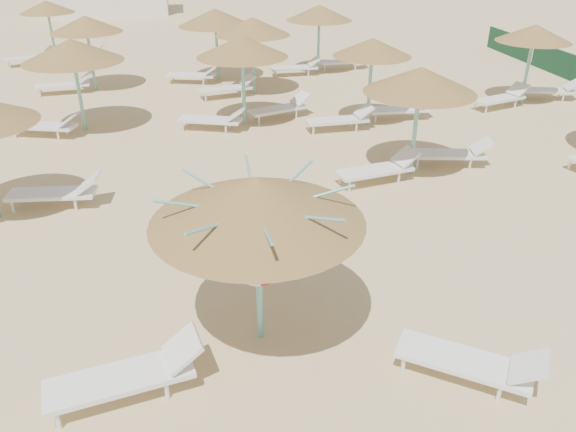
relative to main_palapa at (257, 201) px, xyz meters
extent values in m
plane|color=tan|center=(0.26, 0.11, -2.35)|extent=(120.00, 120.00, 0.00)
cylinder|color=#67B3AA|center=(0.00, 0.00, -1.22)|extent=(0.11, 0.11, 2.26)
cone|color=brown|center=(0.00, 0.00, 0.02)|extent=(3.02, 3.02, 0.68)
cylinder|color=#67B3AA|center=(0.00, 0.00, -0.23)|extent=(0.20, 0.20, 0.12)
cylinder|color=#67B3AA|center=(0.69, 0.00, -0.03)|extent=(1.36, 0.04, 0.35)
cylinder|color=#67B3AA|center=(0.49, 0.49, -0.03)|extent=(1.00, 1.00, 0.35)
cylinder|color=#67B3AA|center=(0.00, 0.70, -0.03)|extent=(0.04, 1.36, 0.35)
cylinder|color=#67B3AA|center=(-0.49, 0.49, -0.03)|extent=(1.00, 1.00, 0.35)
cylinder|color=#67B3AA|center=(-0.69, 0.00, -0.03)|extent=(1.36, 0.04, 0.35)
cylinder|color=#67B3AA|center=(-0.49, -0.49, -0.03)|extent=(1.00, 1.00, 0.35)
cylinder|color=#67B3AA|center=(0.00, -0.69, -0.03)|extent=(0.04, 1.36, 0.35)
cylinder|color=#67B3AA|center=(0.49, -0.49, -0.03)|extent=(1.00, 1.00, 0.35)
torus|color=red|center=(0.00, -0.10, -0.98)|extent=(0.70, 0.15, 0.70)
cylinder|color=silver|center=(-2.76, -1.33, -2.20)|extent=(0.06, 0.06, 0.29)
cylinder|color=silver|center=(-2.86, -0.83, -2.20)|extent=(0.06, 0.06, 0.29)
cylinder|color=silver|center=(-1.41, -1.06, -2.20)|extent=(0.06, 0.06, 0.29)
cylinder|color=silver|center=(-1.52, -0.56, -2.20)|extent=(0.06, 0.06, 0.29)
cube|color=silver|center=(-2.01, -0.92, -2.02)|extent=(2.02, 1.01, 0.08)
cube|color=silver|center=(-1.16, -0.74, -1.78)|extent=(0.61, 0.70, 0.37)
cylinder|color=silver|center=(1.89, -1.14, -2.21)|extent=(0.06, 0.06, 0.27)
cylinder|color=silver|center=(2.17, -0.75, -2.21)|extent=(0.06, 0.06, 0.27)
cylinder|color=silver|center=(2.95, -1.89, -2.21)|extent=(0.06, 0.06, 0.27)
cylinder|color=silver|center=(3.23, -1.49, -2.21)|extent=(0.06, 0.06, 0.27)
cube|color=silver|center=(2.66, -1.39, -2.04)|extent=(1.84, 1.54, 0.08)
cube|color=silver|center=(3.33, -1.86, -1.81)|extent=(0.71, 0.74, 0.35)
cylinder|color=silver|center=(-4.82, 5.06, -2.21)|extent=(0.06, 0.06, 0.28)
cylinder|color=silver|center=(-4.77, 5.56, -2.21)|extent=(0.06, 0.06, 0.28)
cylinder|color=silver|center=(-3.47, 4.93, -2.21)|extent=(0.06, 0.06, 0.28)
cylinder|color=silver|center=(-3.42, 5.42, -2.21)|extent=(0.06, 0.06, 0.28)
cube|color=silver|center=(-3.99, 5.23, -2.03)|extent=(1.95, 0.80, 0.08)
cube|color=silver|center=(-3.15, 5.15, -1.79)|extent=(0.54, 0.64, 0.36)
cylinder|color=#67B3AA|center=(-4.01, 10.50, -1.20)|extent=(0.11, 0.11, 2.30)
cone|color=brown|center=(-4.01, 10.50, 0.05)|extent=(2.87, 2.87, 0.65)
cylinder|color=#67B3AA|center=(-4.01, 10.50, -0.20)|extent=(0.20, 0.20, 0.12)
cylinder|color=silver|center=(-5.95, 10.10, -2.21)|extent=(0.06, 0.06, 0.28)
cylinder|color=silver|center=(-5.80, 10.58, -2.21)|extent=(0.06, 0.06, 0.28)
cylinder|color=silver|center=(-4.66, 9.70, -2.21)|extent=(0.06, 0.06, 0.28)
cylinder|color=silver|center=(-4.51, 10.17, -2.21)|extent=(0.06, 0.06, 0.28)
cube|color=silver|center=(-5.11, 10.10, -2.03)|extent=(2.00, 1.16, 0.08)
cube|color=silver|center=(-4.30, 9.84, -1.79)|extent=(0.64, 0.72, 0.36)
cylinder|color=#67B3AA|center=(-4.26, 15.22, -1.20)|extent=(0.11, 0.11, 2.30)
cone|color=brown|center=(-4.26, 15.22, 0.04)|extent=(2.57, 2.57, 0.58)
cylinder|color=#67B3AA|center=(-4.26, 15.22, -0.20)|extent=(0.20, 0.20, 0.12)
cylinder|color=silver|center=(-6.13, 14.48, -2.21)|extent=(0.06, 0.06, 0.28)
cylinder|color=silver|center=(-6.18, 14.97, -2.21)|extent=(0.06, 0.06, 0.28)
cylinder|color=silver|center=(-4.79, 14.63, -2.21)|extent=(0.06, 0.06, 0.28)
cylinder|color=silver|center=(-4.84, 15.13, -2.21)|extent=(0.06, 0.06, 0.28)
cube|color=silver|center=(-5.36, 14.82, -2.03)|extent=(1.96, 0.83, 0.08)
cube|color=silver|center=(-4.52, 14.91, -1.79)|extent=(0.55, 0.65, 0.36)
cylinder|color=#67B3AA|center=(0.87, 10.21, -1.20)|extent=(0.11, 0.11, 2.30)
cone|color=brown|center=(0.87, 10.21, 0.05)|extent=(2.75, 2.75, 0.62)
cylinder|color=#67B3AA|center=(0.87, 10.21, -0.20)|extent=(0.20, 0.20, 0.12)
cylinder|color=silver|center=(-1.07, 9.84, -2.21)|extent=(0.06, 0.06, 0.28)
cylinder|color=silver|center=(-0.91, 10.31, -2.21)|extent=(0.06, 0.06, 0.28)
cylinder|color=silver|center=(0.20, 9.40, -2.21)|extent=(0.06, 0.06, 0.28)
cylinder|color=silver|center=(0.37, 9.87, -2.21)|extent=(0.06, 0.06, 0.28)
cube|color=silver|center=(-0.23, 9.81, -2.03)|extent=(2.00, 1.21, 0.08)
cube|color=silver|center=(0.57, 9.53, -1.79)|extent=(0.66, 0.73, 0.36)
cylinder|color=silver|center=(1.29, 10.01, -2.21)|extent=(0.06, 0.06, 0.28)
cylinder|color=silver|center=(1.13, 10.48, -2.21)|extent=(0.06, 0.06, 0.28)
cylinder|color=silver|center=(2.57, 10.46, -2.21)|extent=(0.06, 0.06, 0.28)
cylinder|color=silver|center=(2.40, 10.93, -2.21)|extent=(0.06, 0.06, 0.28)
cube|color=silver|center=(1.97, 10.51, -2.03)|extent=(2.00, 1.21, 0.08)
cube|color=silver|center=(2.77, 10.79, -1.79)|extent=(0.66, 0.73, 0.36)
cylinder|color=#67B3AA|center=(0.43, 15.89, -1.20)|extent=(0.11, 0.11, 2.30)
cone|color=brown|center=(0.43, 15.89, 0.05)|extent=(2.85, 2.85, 0.64)
cylinder|color=#67B3AA|center=(0.43, 15.89, -0.20)|extent=(0.20, 0.20, 0.12)
cylinder|color=silver|center=(-1.51, 15.48, -2.21)|extent=(0.06, 0.06, 0.28)
cylinder|color=silver|center=(-1.37, 15.96, -2.21)|extent=(0.06, 0.06, 0.28)
cylinder|color=silver|center=(-0.21, 15.10, -2.21)|extent=(0.06, 0.06, 0.28)
cylinder|color=silver|center=(-0.07, 15.58, -2.21)|extent=(0.06, 0.06, 0.28)
cube|color=silver|center=(-0.67, 15.49, -2.03)|extent=(2.00, 1.13, 0.08)
cube|color=silver|center=(0.14, 15.26, -1.79)|extent=(0.63, 0.71, 0.36)
cylinder|color=#67B3AA|center=(4.60, 5.60, -1.20)|extent=(0.11, 0.11, 2.30)
cone|color=brown|center=(4.60, 5.60, 0.04)|extent=(2.69, 2.69, 0.61)
cylinder|color=#67B3AA|center=(4.60, 5.60, -0.20)|extent=(0.20, 0.20, 0.12)
cylinder|color=silver|center=(2.76, 4.80, -2.21)|extent=(0.06, 0.06, 0.28)
cylinder|color=silver|center=(2.66, 5.29, -2.21)|extent=(0.06, 0.06, 0.28)
cylinder|color=silver|center=(4.09, 5.06, -2.21)|extent=(0.06, 0.06, 0.28)
cylinder|color=silver|center=(3.99, 5.55, -2.21)|extent=(0.06, 0.06, 0.28)
cube|color=silver|center=(3.50, 5.20, -2.03)|extent=(1.99, 0.98, 0.08)
cube|color=silver|center=(4.33, 5.37, -1.79)|extent=(0.59, 0.68, 0.36)
cylinder|color=silver|center=(4.86, 5.81, -2.21)|extent=(0.06, 0.06, 0.28)
cylinder|color=silver|center=(4.96, 6.30, -2.21)|extent=(0.06, 0.06, 0.28)
cylinder|color=silver|center=(6.19, 5.54, -2.21)|extent=(0.06, 0.06, 0.28)
cylinder|color=silver|center=(6.29, 6.03, -2.21)|extent=(0.06, 0.06, 0.28)
cube|color=silver|center=(5.70, 5.90, -2.03)|extent=(1.99, 0.98, 0.08)
cube|color=silver|center=(6.53, 5.73, -1.79)|extent=(0.59, 0.68, 0.36)
cylinder|color=#67B3AA|center=(4.66, 9.48, -1.20)|extent=(0.11, 0.11, 2.30)
cone|color=brown|center=(4.66, 9.48, 0.03)|extent=(2.35, 2.35, 0.53)
cylinder|color=#67B3AA|center=(4.66, 9.48, -0.20)|extent=(0.20, 0.20, 0.12)
cylinder|color=silver|center=(2.77, 8.80, -2.21)|extent=(0.06, 0.06, 0.28)
cylinder|color=silver|center=(2.75, 9.30, -2.21)|extent=(0.06, 0.06, 0.28)
cylinder|color=silver|center=(4.12, 8.85, -2.21)|extent=(0.06, 0.06, 0.28)
cylinder|color=silver|center=(4.10, 9.35, -2.21)|extent=(0.06, 0.06, 0.28)
cube|color=silver|center=(3.56, 9.08, -2.03)|extent=(1.92, 0.69, 0.08)
cube|color=silver|center=(4.41, 9.12, -1.79)|extent=(0.51, 0.62, 0.36)
cylinder|color=silver|center=(4.95, 9.56, -2.21)|extent=(0.06, 0.06, 0.28)
cylinder|color=silver|center=(4.97, 10.06, -2.21)|extent=(0.06, 0.06, 0.28)
cylinder|color=silver|center=(6.30, 9.51, -2.21)|extent=(0.06, 0.06, 0.28)
cylinder|color=silver|center=(6.32, 10.01, -2.21)|extent=(0.06, 0.06, 0.28)
cube|color=silver|center=(5.76, 9.78, -2.03)|extent=(1.92, 0.69, 0.08)
cube|color=silver|center=(6.61, 9.75, -1.79)|extent=(0.51, 0.62, 0.36)
cylinder|color=#67B3AA|center=(4.64, 16.39, -1.20)|extent=(0.11, 0.11, 2.30)
cone|color=brown|center=(4.64, 16.39, 0.04)|extent=(2.68, 2.68, 0.60)
cylinder|color=#67B3AA|center=(4.64, 16.39, -0.20)|extent=(0.20, 0.20, 0.12)
cylinder|color=silver|center=(2.74, 15.73, -2.21)|extent=(0.06, 0.06, 0.28)
cylinder|color=silver|center=(2.73, 16.23, -2.21)|extent=(0.06, 0.06, 0.28)
cylinder|color=silver|center=(4.09, 15.74, -2.21)|extent=(0.06, 0.06, 0.28)
cylinder|color=silver|center=(4.08, 16.24, -2.21)|extent=(0.06, 0.06, 0.28)
cube|color=silver|center=(3.54, 15.99, -2.03)|extent=(1.91, 0.64, 0.08)
cube|color=silver|center=(4.39, 16.00, -1.79)|extent=(0.49, 0.61, 0.36)
cylinder|color=silver|center=(4.93, 16.45, -2.21)|extent=(0.06, 0.06, 0.28)
cylinder|color=silver|center=(4.94, 16.95, -2.21)|extent=(0.06, 0.06, 0.28)
cylinder|color=silver|center=(6.28, 16.43, -2.21)|extent=(0.06, 0.06, 0.28)
cylinder|color=silver|center=(6.29, 16.93, -2.21)|extent=(0.06, 0.06, 0.28)
cube|color=silver|center=(5.74, 16.69, -2.03)|extent=(1.91, 0.64, 0.08)
cube|color=silver|center=(6.59, 16.68, -1.79)|extent=(0.49, 0.61, 0.36)
cylinder|color=silver|center=(8.73, 5.11, -2.21)|extent=(0.06, 0.06, 0.28)
cylinder|color=#67B3AA|center=(10.65, 10.73, -1.20)|extent=(0.11, 0.11, 2.30)
cone|color=brown|center=(10.65, 10.73, 0.04)|extent=(2.46, 2.46, 0.55)
cylinder|color=#67B3AA|center=(10.65, 10.73, -0.20)|extent=(0.20, 0.20, 0.12)
cylinder|color=silver|center=(8.87, 9.84, -2.21)|extent=(0.06, 0.06, 0.28)
cylinder|color=silver|center=(8.72, 10.32, -2.21)|extent=(0.06, 0.06, 0.28)
cylinder|color=silver|center=(10.15, 10.26, -2.21)|extent=(0.06, 0.06, 0.28)
cylinder|color=silver|center=(10.00, 10.73, -2.21)|extent=(0.06, 0.06, 0.28)
cube|color=silver|center=(9.55, 10.33, -2.03)|extent=(2.00, 1.17, 0.08)
cube|color=silver|center=(10.36, 10.59, -1.79)|extent=(0.65, 0.72, 0.36)
cylinder|color=silver|center=(10.92, 11.03, -2.21)|extent=(0.06, 0.06, 0.28)
cylinder|color=silver|center=(11.07, 11.51, -2.21)|extent=(0.06, 0.06, 0.28)
cylinder|color=silver|center=(12.20, 10.62, -2.21)|extent=(0.06, 0.06, 0.28)
cylinder|color=silver|center=(12.35, 11.10, -2.21)|extent=(0.06, 0.06, 0.28)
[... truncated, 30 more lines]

